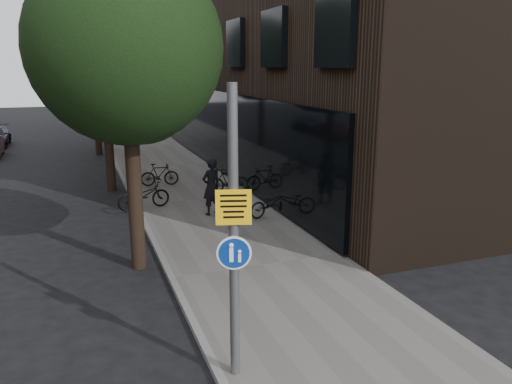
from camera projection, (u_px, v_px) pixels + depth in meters
name	position (u px, v px, depth m)	size (l,w,h in m)	color
ground	(313.00, 338.00, 9.26)	(120.00, 120.00, 0.00)	black
sidewalk	(198.00, 201.00, 18.43)	(4.50, 60.00, 0.12)	#615F5A
curb_edge	(136.00, 206.00, 17.68)	(0.15, 60.00, 0.13)	slate
street_tree_near	(129.00, 56.00, 11.39)	(4.40, 4.40, 7.50)	black
street_tree_mid	(104.00, 60.00, 19.12)	(5.00, 5.00, 7.80)	black
street_tree_far	(93.00, 62.00, 27.32)	(5.00, 5.00, 7.80)	black
signpost	(234.00, 237.00, 7.44)	(0.51, 0.18, 4.56)	#595B5E
pedestrian	(211.00, 187.00, 16.31)	(0.69, 0.45, 1.89)	black
parked_bike_facade_near	(271.00, 203.00, 16.25)	(0.58, 1.67, 0.88)	black
parked_bike_facade_far	(229.00, 181.00, 19.22)	(0.45, 1.59, 0.96)	black
parked_bike_curb_near	(144.00, 195.00, 17.05)	(0.64, 1.82, 0.96)	black
parked_bike_curb_far	(160.00, 175.00, 20.38)	(0.43, 1.54, 0.93)	black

